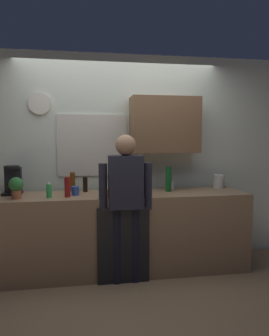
% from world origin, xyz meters
% --- Properties ---
extents(ground_plane, '(8.00, 8.00, 0.00)m').
position_xyz_m(ground_plane, '(0.00, 0.00, 0.00)').
color(ground_plane, '#8C6D4C').
extents(kitchen_counter, '(2.93, 0.64, 0.92)m').
position_xyz_m(kitchen_counter, '(0.00, 0.30, 0.46)').
color(kitchen_counter, '#937251').
rests_on(kitchen_counter, ground_plane).
extents(dishwasher_panel, '(0.56, 0.02, 0.83)m').
position_xyz_m(dishwasher_panel, '(-0.03, -0.03, 0.42)').
color(dishwasher_panel, black).
rests_on(dishwasher_panel, ground_plane).
extents(back_wall_assembly, '(4.53, 0.42, 2.60)m').
position_xyz_m(back_wall_assembly, '(0.07, 0.70, 1.36)').
color(back_wall_assembly, silver).
rests_on(back_wall_assembly, ground_plane).
extents(coffee_maker, '(0.20, 0.20, 0.33)m').
position_xyz_m(coffee_maker, '(-1.24, 0.45, 1.07)').
color(coffee_maker, black).
rests_on(coffee_maker, kitchen_counter).
extents(bottle_dark_sauce, '(0.06, 0.06, 0.18)m').
position_xyz_m(bottle_dark_sauce, '(-0.42, 0.48, 1.01)').
color(bottle_dark_sauce, black).
rests_on(bottle_dark_sauce, kitchen_counter).
extents(bottle_amber_beer, '(0.06, 0.06, 0.23)m').
position_xyz_m(bottle_amber_beer, '(-0.57, 0.54, 1.04)').
color(bottle_amber_beer, brown).
rests_on(bottle_amber_beer, kitchen_counter).
extents(bottle_green_wine, '(0.07, 0.07, 0.30)m').
position_xyz_m(bottle_green_wine, '(0.57, 0.35, 1.07)').
color(bottle_green_wine, '#195923').
rests_on(bottle_green_wine, kitchen_counter).
extents(bottle_red_vinegar, '(0.06, 0.06, 0.22)m').
position_xyz_m(bottle_red_vinegar, '(-0.62, 0.18, 1.03)').
color(bottle_red_vinegar, maroon).
rests_on(bottle_red_vinegar, kitchen_counter).
extents(cup_yellow_cup, '(0.07, 0.07, 0.09)m').
position_xyz_m(cup_yellow_cup, '(-0.11, 0.45, 0.97)').
color(cup_yellow_cup, yellow).
rests_on(cup_yellow_cup, kitchen_counter).
extents(cup_blue_mug, '(0.08, 0.08, 0.10)m').
position_xyz_m(cup_blue_mug, '(-0.53, 0.28, 0.97)').
color(cup_blue_mug, '#3351B2').
rests_on(cup_blue_mug, kitchen_counter).
extents(cup_white_mug, '(0.08, 0.08, 0.10)m').
position_xyz_m(cup_white_mug, '(0.64, 0.51, 0.97)').
color(cup_white_mug, white).
rests_on(cup_white_mug, kitchen_counter).
extents(mixing_bowl, '(0.22, 0.22, 0.08)m').
position_xyz_m(mixing_bowl, '(-0.11, 0.19, 0.96)').
color(mixing_bowl, orange).
rests_on(mixing_bowl, kitchen_counter).
extents(potted_plant, '(0.15, 0.15, 0.23)m').
position_xyz_m(potted_plant, '(-1.14, 0.17, 1.05)').
color(potted_plant, '#9E5638').
rests_on(potted_plant, kitchen_counter).
extents(dish_soap, '(0.06, 0.06, 0.18)m').
position_xyz_m(dish_soap, '(-0.81, 0.17, 1.00)').
color(dish_soap, green).
rests_on(dish_soap, kitchen_counter).
extents(storage_canister, '(0.14, 0.14, 0.17)m').
position_xyz_m(storage_canister, '(1.28, 0.51, 1.01)').
color(storage_canister, silver).
rests_on(storage_canister, kitchen_counter).
extents(person_at_sink, '(0.57, 0.22, 1.60)m').
position_xyz_m(person_at_sink, '(0.00, 0.00, 0.95)').
color(person_at_sink, black).
rests_on(person_at_sink, ground_plane).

